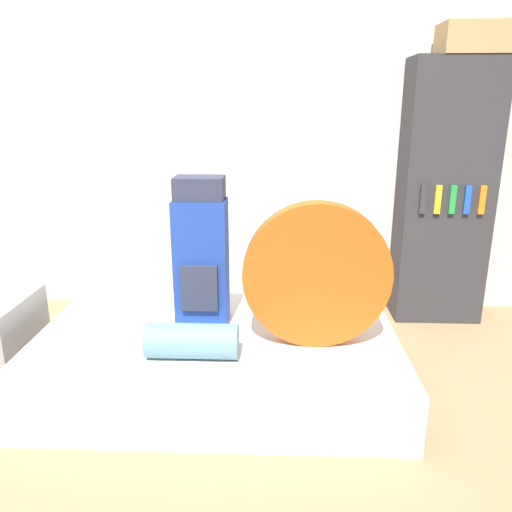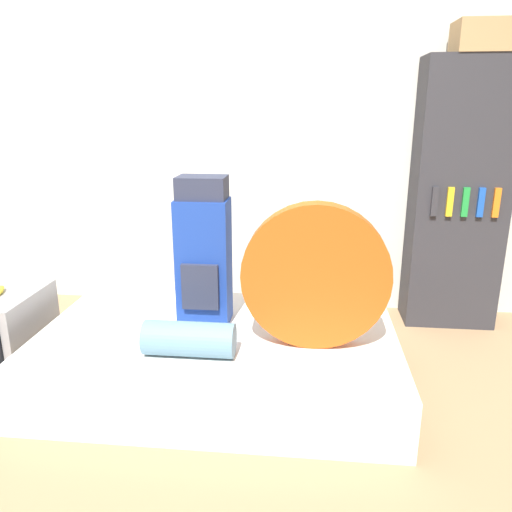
{
  "view_description": "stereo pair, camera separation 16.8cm",
  "coord_description": "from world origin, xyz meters",
  "px_view_note": "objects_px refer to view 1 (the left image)",
  "views": [
    {
      "loc": [
        0.41,
        -1.79,
        1.51
      ],
      "look_at": [
        0.31,
        0.74,
        0.76
      ],
      "focal_mm": 35.0,
      "sensor_mm": 36.0,
      "label": 1
    },
    {
      "loc": [
        0.57,
        -1.77,
        1.51
      ],
      "look_at": [
        0.31,
        0.74,
        0.76
      ],
      "focal_mm": 35.0,
      "sensor_mm": 36.0,
      "label": 2
    }
  ],
  "objects_px": {
    "tent_bag": "(316,275)",
    "cardboard_box": "(474,39)",
    "sleeping_roll": "(191,341)",
    "backpack": "(201,255)",
    "bookshelf": "(444,195)"
  },
  "relations": [
    {
      "from": "backpack",
      "to": "tent_bag",
      "type": "relative_size",
      "value": 1.11
    },
    {
      "from": "cardboard_box",
      "to": "bookshelf",
      "type": "bearing_deg",
      "value": 159.76
    },
    {
      "from": "bookshelf",
      "to": "backpack",
      "type": "bearing_deg",
      "value": -151.26
    },
    {
      "from": "tent_bag",
      "to": "cardboard_box",
      "type": "xyz_separation_m",
      "value": [
        1.06,
        1.1,
        1.25
      ]
    },
    {
      "from": "bookshelf",
      "to": "cardboard_box",
      "type": "xyz_separation_m",
      "value": [
        0.07,
        -0.03,
        1.02
      ]
    },
    {
      "from": "backpack",
      "to": "sleeping_roll",
      "type": "bearing_deg",
      "value": -89.75
    },
    {
      "from": "sleeping_roll",
      "to": "tent_bag",
      "type": "bearing_deg",
      "value": 16.84
    },
    {
      "from": "backpack",
      "to": "tent_bag",
      "type": "height_order",
      "value": "backpack"
    },
    {
      "from": "tent_bag",
      "to": "sleeping_roll",
      "type": "bearing_deg",
      "value": -163.16
    },
    {
      "from": "backpack",
      "to": "sleeping_roll",
      "type": "xyz_separation_m",
      "value": [
        0.0,
        -0.43,
        -0.32
      ]
    },
    {
      "from": "sleeping_roll",
      "to": "bookshelf",
      "type": "distance_m",
      "value": 2.14
    },
    {
      "from": "tent_bag",
      "to": "cardboard_box",
      "type": "distance_m",
      "value": 1.97
    },
    {
      "from": "backpack",
      "to": "bookshelf",
      "type": "xyz_separation_m",
      "value": [
        1.61,
        0.88,
        0.2
      ]
    },
    {
      "from": "tent_bag",
      "to": "backpack",
      "type": "bearing_deg",
      "value": 158.94
    },
    {
      "from": "bookshelf",
      "to": "sleeping_roll",
      "type": "bearing_deg",
      "value": -140.73
    }
  ]
}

